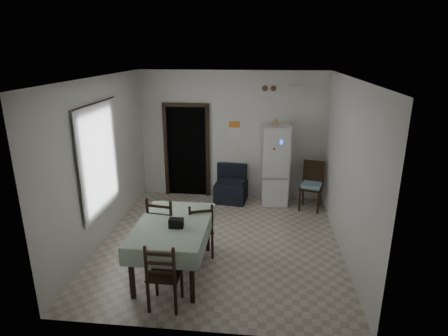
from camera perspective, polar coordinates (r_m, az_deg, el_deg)
ground at (r=6.90m, az=-0.45°, el=-11.22°), size 4.50×4.50×0.00m
ceiling at (r=6.04m, az=-0.52°, el=13.57°), size 4.20×4.50×0.02m
wall_back at (r=8.48m, az=1.27°, el=4.90°), size 4.20×0.02×2.90m
wall_front at (r=4.25m, az=-4.02°, el=-8.78°), size 4.20×0.02×2.90m
wall_left at (r=6.88m, az=-18.15°, el=0.89°), size 0.02×4.50×2.90m
wall_right at (r=6.44m, az=18.43°, el=-0.28°), size 0.02×4.50×2.90m
doorway at (r=8.92m, az=-5.38°, el=2.89°), size 1.06×0.52×2.22m
window_recess at (r=6.70m, az=-19.30°, el=1.22°), size 0.10×1.20×1.60m
curtain at (r=6.65m, az=-18.44°, el=1.20°), size 0.02×1.45×1.85m
curtain_rod at (r=6.45m, az=-19.19°, el=9.30°), size 0.02×1.60×0.02m
calendar at (r=8.43m, az=1.61°, el=6.00°), size 0.28×0.02×0.40m
calendar_image at (r=8.40m, az=1.61°, el=6.66°), size 0.24×0.01×0.14m
light_switch at (r=8.54m, az=2.25°, el=2.57°), size 0.08×0.02×0.12m
vent_left at (r=8.26m, az=6.26°, el=11.98°), size 0.12×0.03×0.12m
vent_right at (r=8.26m, az=7.54°, el=11.93°), size 0.12×0.03×0.12m
emergency_light at (r=8.26m, az=10.88°, el=11.98°), size 0.25×0.07×0.09m
fridge at (r=8.29m, az=7.81°, el=0.42°), size 0.62×0.62×1.78m
tan_cone at (r=8.07m, az=7.89°, el=7.07°), size 0.23×0.23×0.17m
navy_seat at (r=8.47m, az=1.07°, el=-2.45°), size 0.76×0.74×0.82m
corner_chair at (r=8.23m, az=13.16°, el=-2.75°), size 0.56×0.56×1.04m
dining_table at (r=5.93m, az=-7.68°, el=-11.96°), size 1.07×1.62×0.84m
black_bag at (r=5.56m, az=-7.30°, el=-8.33°), size 0.21×0.13×0.14m
dining_chair_far_left at (r=6.33m, az=-8.97°, el=-8.70°), size 0.53×0.53×1.09m
dining_chair_far_right at (r=6.31m, az=-3.76°, el=-9.18°), size 0.53×0.53×0.98m
dining_chair_near_head at (r=5.22m, az=-9.03°, el=-15.57°), size 0.43×0.43×0.99m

